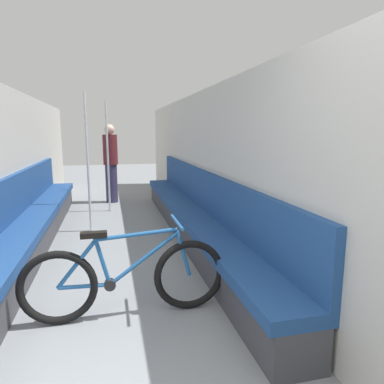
{
  "coord_description": "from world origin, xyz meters",
  "views": [
    {
      "loc": [
        -0.04,
        -1.0,
        1.49
      ],
      "look_at": [
        0.88,
        2.79,
        0.8
      ],
      "focal_mm": 32.0,
      "sensor_mm": 36.0,
      "label": 1
    }
  ],
  "objects_px": {
    "grab_pole_far": "(88,166)",
    "grab_pole_near": "(108,159)",
    "bench_seat_row_left": "(29,227)",
    "bicycle": "(126,279)",
    "bench_seat_row_right": "(193,217)",
    "passenger_standing": "(111,163)"
  },
  "relations": [
    {
      "from": "bench_seat_row_left",
      "to": "passenger_standing",
      "type": "height_order",
      "value": "passenger_standing"
    },
    {
      "from": "grab_pole_far",
      "to": "passenger_standing",
      "type": "distance_m",
      "value": 2.18
    },
    {
      "from": "bench_seat_row_left",
      "to": "bench_seat_row_right",
      "type": "bearing_deg",
      "value": 0.0
    },
    {
      "from": "bench_seat_row_left",
      "to": "grab_pole_near",
      "type": "height_order",
      "value": "grab_pole_near"
    },
    {
      "from": "grab_pole_far",
      "to": "passenger_standing",
      "type": "relative_size",
      "value": 1.25
    },
    {
      "from": "bicycle",
      "to": "grab_pole_far",
      "type": "relative_size",
      "value": 0.81
    },
    {
      "from": "bench_seat_row_left",
      "to": "grab_pole_far",
      "type": "height_order",
      "value": "grab_pole_far"
    },
    {
      "from": "bench_seat_row_right",
      "to": "bicycle",
      "type": "xyz_separation_m",
      "value": [
        -1.02,
        -1.91,
        0.02
      ]
    },
    {
      "from": "bicycle",
      "to": "passenger_standing",
      "type": "bearing_deg",
      "value": 77.87
    },
    {
      "from": "bench_seat_row_right",
      "to": "grab_pole_far",
      "type": "bearing_deg",
      "value": 153.97
    },
    {
      "from": "grab_pole_far",
      "to": "grab_pole_near",
      "type": "bearing_deg",
      "value": 77.65
    },
    {
      "from": "grab_pole_near",
      "to": "grab_pole_far",
      "type": "height_order",
      "value": "same"
    },
    {
      "from": "bench_seat_row_left",
      "to": "grab_pole_far",
      "type": "xyz_separation_m",
      "value": [
        0.72,
        0.69,
        0.69
      ]
    },
    {
      "from": "bench_seat_row_left",
      "to": "grab_pole_far",
      "type": "distance_m",
      "value": 1.22
    },
    {
      "from": "bicycle",
      "to": "grab_pole_near",
      "type": "distance_m",
      "value": 3.97
    },
    {
      "from": "bench_seat_row_left",
      "to": "bicycle",
      "type": "height_order",
      "value": "bench_seat_row_left"
    },
    {
      "from": "bench_seat_row_right",
      "to": "grab_pole_near",
      "type": "xyz_separation_m",
      "value": [
        -1.14,
        2.0,
        0.69
      ]
    },
    {
      "from": "bicycle",
      "to": "passenger_standing",
      "type": "distance_m",
      "value": 4.78
    },
    {
      "from": "grab_pole_near",
      "to": "bench_seat_row_right",
      "type": "bearing_deg",
      "value": -60.37
    },
    {
      "from": "bicycle",
      "to": "grab_pole_near",
      "type": "relative_size",
      "value": 0.81
    },
    {
      "from": "grab_pole_near",
      "to": "grab_pole_far",
      "type": "xyz_separation_m",
      "value": [
        -0.29,
        -1.3,
        0.0
      ]
    },
    {
      "from": "bench_seat_row_left",
      "to": "passenger_standing",
      "type": "distance_m",
      "value": 3.08
    }
  ]
}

